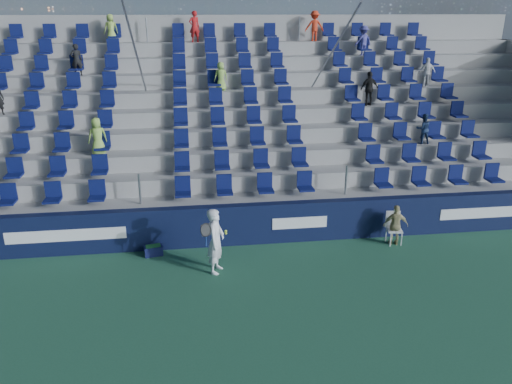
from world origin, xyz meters
TOP-DOWN VIEW (x-y plane):
  - ground at (0.00, 0.00)m, footprint 70.00×70.00m
  - sponsor_wall at (0.00, 3.15)m, footprint 24.00×0.32m
  - grandstand at (0.00, 8.24)m, footprint 24.00×8.17m
  - tennis_player at (-1.00, 1.60)m, footprint 0.71×0.74m
  - line_judge_chair at (4.20, 2.65)m, footprint 0.47×0.48m
  - line_judge at (4.20, 2.50)m, footprint 0.75×0.43m
  - ball_bin at (-2.67, 2.75)m, footprint 0.54×0.40m

SIDE VIEW (x-z plane):
  - ground at x=0.00m, z-range 0.00..0.00m
  - ball_bin at x=-2.67m, z-range 0.01..0.29m
  - line_judge_chair at x=4.20m, z-range 0.07..1.01m
  - sponsor_wall at x=0.00m, z-range 0.00..1.20m
  - line_judge at x=4.20m, z-range 0.00..1.21m
  - tennis_player at x=-1.00m, z-range 0.00..1.74m
  - grandstand at x=0.00m, z-range -1.18..5.45m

